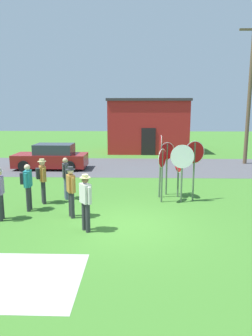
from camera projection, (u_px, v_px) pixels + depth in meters
ground_plane at (126, 226)px, 9.87m from camera, size 80.00×80.00×0.00m
street_asphalt at (131, 167)px, 19.75m from camera, size 60.00×6.40×0.01m
concrete_path at (8, 279)px, 6.82m from camera, size 3.20×2.40×0.01m
building_background at (148, 126)px, 25.87m from camera, size 6.55×3.77×4.35m
utility_pole at (250, 91)px, 19.98m from camera, size 1.80×0.24×8.95m
parked_car_on_street at (52, 158)px, 18.94m from camera, size 4.31×2.04×1.51m
stop_sign_low_front at (182, 163)px, 12.07m from camera, size 0.90×0.17×2.26m
stop_sign_center_cluster at (167, 159)px, 13.15m from camera, size 0.64×0.38×2.24m
stop_sign_far_back at (194, 160)px, 12.28m from camera, size 0.83×0.35×2.38m
stop_sign_leaning_right at (160, 156)px, 12.71m from camera, size 0.12×0.71×2.57m
stop_sign_tallest at (178, 167)px, 12.83m from camera, size 0.24×0.82×1.88m
stop_sign_nearest at (162, 166)px, 12.10m from camera, size 0.34×0.66×2.11m
person_in_dark_shirt at (86, 199)px, 9.29m from camera, size 0.40×0.46×1.74m
person_with_sunhat at (71, 189)px, 10.49m from camera, size 0.36×0.52×1.74m
person_in_blue at (27, 184)px, 11.19m from camera, size 0.37×0.57×1.69m
person_holding_notes at (0, 191)px, 10.23m from camera, size 0.31×0.56×1.74m
person_on_left at (66, 176)px, 12.62m from camera, size 0.33×0.54×1.69m
person_near_signs at (42, 178)px, 12.03m from camera, size 0.45×0.53×1.74m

